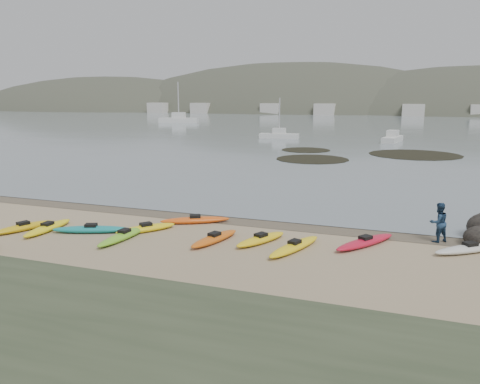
% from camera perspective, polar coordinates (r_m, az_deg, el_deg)
% --- Properties ---
extents(ground, '(600.00, 600.00, 0.00)m').
position_cam_1_polar(ground, '(25.86, 0.00, -3.26)').
color(ground, tan).
rests_on(ground, ground).
extents(wet_sand, '(60.00, 60.00, 0.00)m').
position_cam_1_polar(wet_sand, '(25.59, -0.23, -3.41)').
color(wet_sand, brown).
rests_on(wet_sand, ground).
extents(water, '(1200.00, 1200.00, 0.00)m').
position_cam_1_polar(water, '(323.71, 18.50, 9.86)').
color(water, slate).
rests_on(water, ground).
extents(kayaks, '(23.32, 6.97, 0.34)m').
position_cam_1_polar(kayaks, '(22.44, -4.79, -5.18)').
color(kayaks, yellow).
rests_on(kayaks, ground).
extents(person_east, '(1.14, 1.09, 1.86)m').
position_cam_1_polar(person_east, '(23.43, 23.04, -3.43)').
color(person_east, navy).
rests_on(person_east, ground).
extents(kelp_mats, '(20.90, 16.82, 0.04)m').
position_cam_1_polar(kelp_mats, '(55.35, 15.00, 4.36)').
color(kelp_mats, black).
rests_on(kelp_mats, water).
extents(moored_boats, '(95.71, 62.43, 1.38)m').
position_cam_1_polar(moored_boats, '(103.76, 13.34, 7.97)').
color(moored_boats, silver).
rests_on(moored_boats, ground).
extents(far_town, '(199.00, 5.00, 4.00)m').
position_cam_1_polar(far_town, '(168.61, 19.15, 9.41)').
color(far_town, beige).
rests_on(far_town, ground).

